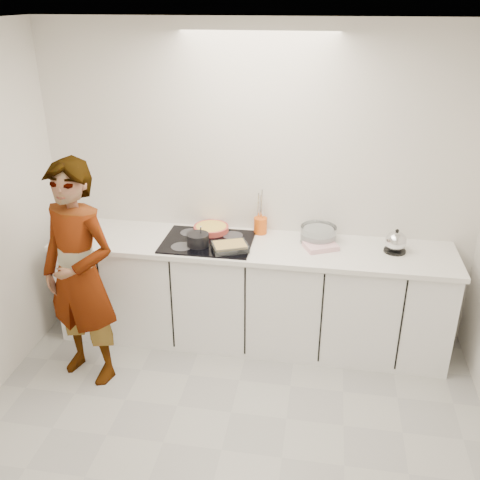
% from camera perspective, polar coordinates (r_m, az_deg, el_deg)
% --- Properties ---
extents(floor, '(3.60, 3.20, 0.00)m').
position_cam_1_polar(floor, '(3.80, -1.98, -21.47)').
color(floor, '#AFAFAA').
rests_on(floor, ground).
extents(ceiling, '(3.60, 3.20, 0.00)m').
position_cam_1_polar(ceiling, '(2.63, -2.87, 21.63)').
color(ceiling, white).
rests_on(ceiling, wall_back).
extents(wall_back, '(3.60, 0.00, 2.60)m').
position_cam_1_polar(wall_back, '(4.45, 1.80, 5.82)').
color(wall_back, white).
rests_on(wall_back, ground).
extents(base_cabinets, '(3.20, 0.58, 0.87)m').
position_cam_1_polar(base_cabinets, '(4.52, 1.11, -5.93)').
color(base_cabinets, white).
rests_on(base_cabinets, floor).
extents(countertop, '(3.24, 0.64, 0.04)m').
position_cam_1_polar(countertop, '(4.31, 1.16, -0.71)').
color(countertop, white).
rests_on(countertop, base_cabinets).
extents(hob, '(0.72, 0.54, 0.01)m').
position_cam_1_polar(hob, '(4.34, -3.46, -0.18)').
color(hob, black).
rests_on(hob, countertop).
extents(tart_dish, '(0.38, 0.38, 0.05)m').
position_cam_1_polar(tart_dish, '(4.50, -3.10, 1.26)').
color(tart_dish, '#C34439').
rests_on(tart_dish, hob).
extents(saucepan, '(0.18, 0.18, 0.17)m').
position_cam_1_polar(saucepan, '(4.24, -4.51, 0.04)').
color(saucepan, black).
rests_on(saucepan, hob).
extents(baking_dish, '(0.33, 0.29, 0.05)m').
position_cam_1_polar(baking_dish, '(4.16, -1.08, -0.70)').
color(baking_dish, silver).
rests_on(baking_dish, hob).
extents(mixing_bowl, '(0.38, 0.38, 0.13)m').
position_cam_1_polar(mixing_bowl, '(4.37, 8.34, 0.55)').
color(mixing_bowl, silver).
rests_on(mixing_bowl, countertop).
extents(tea_towel, '(0.30, 0.27, 0.04)m').
position_cam_1_polar(tea_towel, '(4.27, 8.59, -0.65)').
color(tea_towel, white).
rests_on(tea_towel, countertop).
extents(kettle, '(0.21, 0.21, 0.19)m').
position_cam_1_polar(kettle, '(4.32, 16.27, -0.24)').
color(kettle, black).
rests_on(kettle, countertop).
extents(utensil_crock, '(0.15, 0.15, 0.14)m').
position_cam_1_polar(utensil_crock, '(4.48, 2.19, 1.55)').
color(utensil_crock, '#E85B11').
rests_on(utensil_crock, countertop).
extents(cook, '(0.73, 0.58, 1.75)m').
position_cam_1_polar(cook, '(4.08, -16.73, -3.63)').
color(cook, white).
rests_on(cook, floor).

